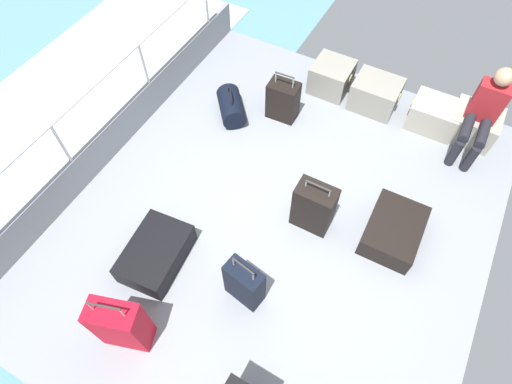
{
  "coord_description": "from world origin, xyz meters",
  "views": [
    {
      "loc": [
        0.89,
        -2.16,
        4.02
      ],
      "look_at": [
        -0.29,
        0.01,
        0.25
      ],
      "focal_mm": 29.34,
      "sensor_mm": 36.0,
      "label": 1
    }
  ],
  "objects": [
    {
      "name": "gunwale_port",
      "position": [
        -2.17,
        0.0,
        0.23
      ],
      "size": [
        0.06,
        5.2,
        0.45
      ],
      "primitive_type": "cube",
      "color": "gray",
      "rests_on": "ground_plane"
    },
    {
      "name": "cargo_crate_2",
      "position": [
        1.1,
        2.13,
        0.18
      ],
      "size": [
        0.62,
        0.45,
        0.37
      ],
      "color": "#9E9989",
      "rests_on": "ground_plane"
    },
    {
      "name": "suitcase_5",
      "position": [
        -0.65,
        1.38,
        0.26
      ],
      "size": [
        0.39,
        0.27,
        0.68
      ],
      "color": "black",
      "rests_on": "ground_plane"
    },
    {
      "name": "suitcase_6",
      "position": [
        0.11,
        -0.96,
        0.28
      ],
      "size": [
        0.39,
        0.25,
        0.7
      ],
      "color": "black",
      "rests_on": "ground_plane"
    },
    {
      "name": "cargo_crate_1",
      "position": [
        0.33,
        2.11,
        0.2
      ],
      "size": [
        0.61,
        0.48,
        0.4
      ],
      "color": "gray",
      "rests_on": "ground_plane"
    },
    {
      "name": "duffel_bag",
      "position": [
        -1.23,
        1.07,
        0.15
      ],
      "size": [
        0.57,
        0.6,
        0.44
      ],
      "color": "black",
      "rests_on": "ground_plane"
    },
    {
      "name": "suitcase_2",
      "position": [
        -0.63,
        -1.82,
        0.36
      ],
      "size": [
        0.49,
        0.35,
        0.87
      ],
      "color": "#B70C1E",
      "rests_on": "ground_plane"
    },
    {
      "name": "suitcase_7",
      "position": [
        -0.86,
        -1.06,
        0.14
      ],
      "size": [
        0.59,
        0.81,
        0.27
      ],
      "color": "black",
      "rests_on": "ground_plane"
    },
    {
      "name": "ground_plane",
      "position": [
        0.0,
        0.0,
        -0.03
      ],
      "size": [
        4.4,
        5.2,
        0.06
      ],
      "primitive_type": "cube",
      "color": "gray"
    },
    {
      "name": "sea_wake",
      "position": [
        -3.6,
        0.0,
        -0.34
      ],
      "size": [
        12.0,
        12.0,
        0.01
      ],
      "color": "#598C9E",
      "rests_on": "ground_plane"
    },
    {
      "name": "railing_port",
      "position": [
        -2.17,
        0.0,
        0.78
      ],
      "size": [
        0.04,
        4.2,
        1.02
      ],
      "color": "silver",
      "rests_on": "ground_plane"
    },
    {
      "name": "suitcase_1",
      "position": [
        0.34,
        0.1,
        0.31
      ],
      "size": [
        0.42,
        0.26,
        0.71
      ],
      "color": "black",
      "rests_on": "ground_plane"
    },
    {
      "name": "passenger_seated",
      "position": [
        1.56,
        2.01,
        0.57
      ],
      "size": [
        0.34,
        0.66,
        1.08
      ],
      "color": "maroon",
      "rests_on": "ground_plane"
    },
    {
      "name": "cargo_crate_0",
      "position": [
        -0.3,
        2.14,
        0.2
      ],
      "size": [
        0.53,
        0.49,
        0.4
      ],
      "color": "gray",
      "rests_on": "ground_plane"
    },
    {
      "name": "cargo_crate_3",
      "position": [
        1.56,
        2.19,
        0.19
      ],
      "size": [
        0.59,
        0.49,
        0.38
      ],
      "color": "#9E9989",
      "rests_on": "ground_plane"
    },
    {
      "name": "suitcase_0",
      "position": [
        1.17,
        0.35,
        0.13
      ],
      "size": [
        0.55,
        0.74,
        0.26
      ],
      "color": "black",
      "rests_on": "ground_plane"
    }
  ]
}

